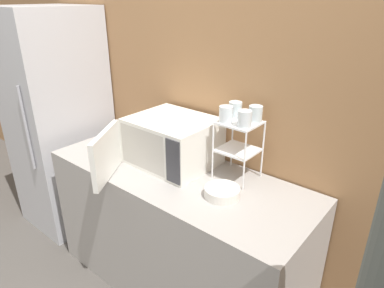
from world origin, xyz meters
The scene contains 10 objects.
wall_back centered at (0.00, 0.71, 1.30)m, with size 8.00×0.06×2.60m.
counter centered at (0.00, 0.34, 0.45)m, with size 1.74×0.67×0.89m.
microwave centered at (-0.12, 0.41, 1.04)m, with size 0.54×0.79×0.30m.
dish_rack centered at (0.31, 0.53, 1.14)m, with size 0.22×0.21×0.35m.
glass_front_left centered at (0.26, 0.48, 1.29)m, with size 0.08×0.08×0.09m.
glass_back_right centered at (0.38, 0.59, 1.29)m, with size 0.08×0.08×0.09m.
glass_front_right centered at (0.38, 0.48, 1.29)m, with size 0.08×0.08×0.09m.
glass_back_left centered at (0.25, 0.58, 1.29)m, with size 0.08×0.08×0.09m.
bowl centered at (0.37, 0.30, 0.92)m, with size 0.19×0.19×0.05m.
refrigerator centered at (-1.32, 0.33, 0.91)m, with size 0.63×0.70×1.82m.
Camera 1 is at (1.26, -1.02, 1.90)m, focal length 32.00 mm.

